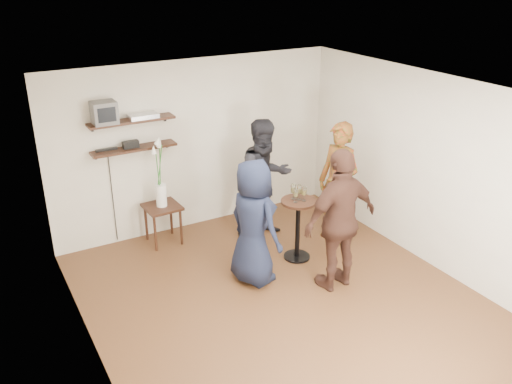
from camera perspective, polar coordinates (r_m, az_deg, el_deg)
room at (r=6.22m, az=3.04°, el=-1.38°), size 4.58×5.08×2.68m
shelf_upper at (r=7.69m, az=-12.97°, el=7.31°), size 1.20×0.25×0.04m
shelf_lower at (r=7.81m, az=-12.71°, el=4.49°), size 1.20×0.25×0.04m
crt_monitor at (r=7.56m, az=-15.72°, el=8.07°), size 0.32×0.30×0.30m
dvd_deck at (r=7.72m, az=-11.81°, el=7.85°), size 0.40×0.24×0.06m
radio at (r=7.77m, az=-13.05°, el=4.90°), size 0.22×0.10×0.10m
power_strip at (r=7.75m, az=-15.46°, el=4.33°), size 0.30×0.05×0.03m
side_table at (r=8.04m, az=-9.82°, el=-2.06°), size 0.52×0.52×0.59m
vase_lilies at (r=7.86m, az=-10.04°, el=0.82°), size 0.20×0.21×1.08m
drinks_table at (r=7.49m, az=4.44°, el=-3.09°), size 0.49×0.49×0.89m
wine_glass_fl at (r=7.25m, az=4.21°, el=-0.18°), size 0.06×0.06×0.19m
wine_glass_fr at (r=7.30m, az=5.10°, el=0.06°), size 0.07×0.07×0.20m
wine_glass_bl at (r=7.34m, az=3.94°, el=0.31°), size 0.07×0.07×0.21m
wine_glass_br at (r=7.33m, az=4.59°, el=0.22°), size 0.07×0.07×0.21m
person_plaid at (r=7.94m, az=8.64°, el=0.92°), size 0.57×0.74×1.81m
person_dark at (r=7.98m, az=0.96°, el=1.35°), size 0.91×0.73×1.82m
person_navy at (r=6.84m, az=-0.25°, el=-3.25°), size 0.71×0.92×1.67m
person_brown at (r=6.77m, az=8.88°, el=-2.96°), size 1.12×0.53×1.86m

